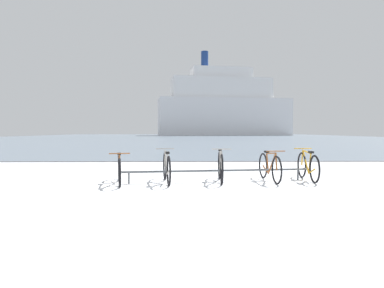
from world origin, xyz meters
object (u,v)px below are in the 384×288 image
Objects in this scene: ferry_ship at (223,108)px; bicycle_4 at (308,166)px; bicycle_1 at (167,168)px; bicycle_3 at (270,167)px; bicycle_0 at (119,169)px; bicycle_2 at (221,166)px.

bicycle_4 is at bearing -94.36° from ferry_ship.
ferry_ship is at bearing 83.28° from bicycle_1.
ferry_ship is (7.48, 85.06, 7.23)m from bicycle_3.
bicycle_1 is 1.04× the size of bicycle_4.
bicycle_4 is 85.50m from ferry_ship.
bicycle_3 is at bearing 5.81° from bicycle_0.
bicycle_0 is 3.70m from bicycle_3.
bicycle_1 is 0.05× the size of ferry_ship.
bicycle_4 is (2.24, 0.18, -0.02)m from bicycle_2.
bicycle_1 is at bearing -174.70° from bicycle_3.
bicycle_2 reaches higher than bicycle_1.
bicycle_0 is 0.98× the size of bicycle_3.
bicycle_0 is 0.99× the size of bicycle_1.
ferry_ship is (10.05, 85.30, 7.22)m from bicycle_1.
bicycle_3 is (3.69, 0.38, 0.01)m from bicycle_0.
bicycle_2 is at bearing -175.33° from bicycle_4.
bicycle_0 is at bearing -172.88° from bicycle_2.
bicycle_2 is 85.88m from ferry_ship.
bicycle_0 is at bearing -173.02° from bicycle_1.
bicycle_2 is 0.98× the size of bicycle_3.
bicycle_3 is at bearing 3.20° from bicycle_2.
bicycle_1 is at bearing -172.76° from bicycle_2.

